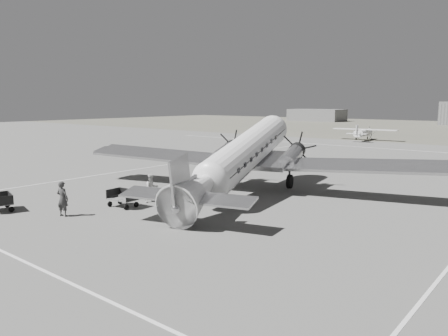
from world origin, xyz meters
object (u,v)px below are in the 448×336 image
dc3_airliner (242,158)px  light_plane_left (364,134)px  baggage_cart_far (1,202)px  shed_secondary (317,115)px  ground_crew (63,199)px  baggage_cart_near (123,198)px  passenger (173,192)px  ramp_agent (152,188)px

dc3_airliner → light_plane_left: dc3_airliner is taller
light_plane_left → baggage_cart_far: size_ratio=5.81×
shed_secondary → light_plane_left: 76.49m
light_plane_left → baggage_cart_far: (1.65, -61.65, -0.60)m
dc3_airliner → light_plane_left: bearing=86.1°
shed_secondary → ground_crew: bearing=-69.0°
baggage_cart_near → ground_crew: bearing=-108.4°
ground_crew → passenger: bearing=-129.6°
ground_crew → shed_secondary: bearing=-86.4°
light_plane_left → dc3_airliner: bearing=-84.1°
dc3_airliner → ground_crew: dc3_airliner is taller
ground_crew → baggage_cart_far: bearing=4.8°
dc3_airliner → light_plane_left: 49.90m
dc3_airliner → passenger: (-2.04, -4.85, -1.95)m
dc3_airliner → passenger: dc3_airliner is taller
shed_secondary → baggage_cart_near: (48.54, -120.34, -1.45)m
ramp_agent → passenger: ramp_agent is taller
ramp_agent → passenger: bearing=-42.5°
baggage_cart_near → passenger: bearing=53.3°
light_plane_left → ramp_agent: 54.77m
baggage_cart_near → ground_crew: size_ratio=0.94×
dc3_airliner → light_plane_left: (-10.37, 48.79, -1.56)m
ground_crew → light_plane_left: bearing=-102.0°
shed_secondary → passenger: 127.91m
dc3_airliner → baggage_cart_far: dc3_airliner is taller
passenger → shed_secondary: bearing=11.9°
passenger → baggage_cart_near: bearing=136.8°
dc3_airliner → ramp_agent: size_ratio=14.83×
light_plane_left → ground_crew: (5.76, -59.97, -0.09)m
shed_secondary → ground_crew: 132.81m
baggage_cart_near → ramp_agent: (0.43, 2.04, 0.40)m
shed_secondary → light_plane_left: size_ratio=1.66×
dc3_airliner → baggage_cart_far: bearing=-140.1°
dc3_airliner → ramp_agent: dc3_airliner is taller
baggage_cart_far → ground_crew: bearing=37.6°
dc3_airliner → ground_crew: size_ratio=13.64×
light_plane_left → ramp_agent: light_plane_left is taller
baggage_cart_far → ramp_agent: bearing=68.9°
ground_crew → passenger: ground_crew is taller
baggage_cart_near → ground_crew: (-0.88, -3.62, 0.49)m
shed_secondary → ramp_agent: (48.97, -118.30, -1.05)m
dc3_airliner → baggage_cart_far: (-8.72, -12.87, -2.16)m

